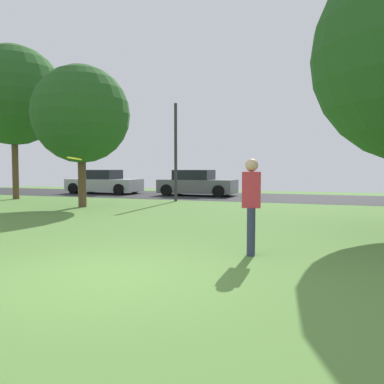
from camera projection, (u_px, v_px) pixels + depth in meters
The scene contains 9 objects.
ground_plane at pixel (104, 275), 5.75m from camera, with size 44.00×44.00×0.00m, color #547F38.
road_strip at pixel (273, 198), 20.75m from camera, with size 44.00×6.40×0.01m, color #28282B.
oak_tree_center at pixel (13, 96), 19.51m from camera, with size 4.83×4.83×7.50m.
maple_tree_near at pixel (81, 115), 15.59m from camera, with size 3.79×3.79×5.54m.
person_catcher at pixel (251, 202), 7.05m from camera, with size 0.35×0.30×1.71m.
frisbee_disc at pixel (74, 158), 7.67m from camera, with size 0.38×0.38×0.07m.
parked_car_silver at pixel (103, 183), 24.12m from camera, with size 4.43×2.07×1.42m.
parked_car_grey at pixel (197, 184), 22.23m from camera, with size 4.24×2.03×1.43m.
street_lamp_post at pixel (176, 153), 18.38m from camera, with size 0.14×0.14×4.50m, color #2D2D33.
Camera 1 is at (3.13, -4.88, 1.55)m, focal length 37.38 mm.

